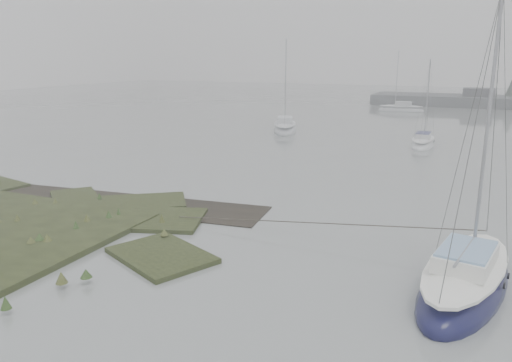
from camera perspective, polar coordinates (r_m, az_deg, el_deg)
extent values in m
plane|color=slate|center=(45.36, 10.95, 5.33)|extent=(160.00, 160.00, 0.00)
cube|color=#424247|center=(74.96, 24.07, 8.82)|extent=(4.00, 3.00, 2.20)
cone|color=#384238|center=(77.01, 27.14, 9.20)|extent=(2.00, 2.00, 3.50)
ellipsoid|color=#0F0F36|center=(16.17, 22.71, -11.12)|extent=(3.30, 6.87, 1.60)
ellipsoid|color=white|center=(15.92, 22.92, -9.02)|extent=(2.72, 5.96, 0.45)
cube|color=white|center=(15.52, 22.85, -8.04)|extent=(1.79, 2.47, 0.47)
cube|color=#7EA1C6|center=(15.42, 22.95, -7.13)|extent=(1.66, 2.27, 0.08)
cylinder|color=#939399|center=(15.71, 24.97, 6.00)|extent=(0.10, 0.10, 7.53)
cylinder|color=#939399|center=(15.25, 22.80, -7.36)|extent=(0.55, 2.61, 0.08)
ellipsoid|color=silver|center=(40.37, 18.51, 3.91)|extent=(1.69, 4.98, 1.21)
ellipsoid|color=silver|center=(40.30, 18.56, 4.59)|extent=(1.36, 4.34, 0.34)
cube|color=silver|center=(40.04, 18.56, 4.97)|extent=(1.09, 1.72, 0.35)
cube|color=#1B1C4D|center=(40.01, 18.59, 5.25)|extent=(1.01, 1.57, 0.06)
cylinder|color=#939399|center=(40.58, 19.01, 9.01)|extent=(0.08, 0.08, 5.67)
cylinder|color=#939399|center=(39.87, 18.56, 5.22)|extent=(0.09, 1.99, 0.06)
ellipsoid|color=#A2A7AB|center=(45.98, 3.31, 5.81)|extent=(4.05, 6.61, 1.52)
ellipsoid|color=silver|center=(45.89, 3.32, 6.56)|extent=(3.39, 5.71, 0.43)
cube|color=silver|center=(45.58, 3.32, 6.99)|extent=(1.99, 2.48, 0.45)
cube|color=#B7BDC2|center=(45.55, 3.33, 7.30)|extent=(1.85, 2.28, 0.07)
cylinder|color=#939399|center=(46.36, 3.41, 11.48)|extent=(0.10, 0.10, 7.18)
cylinder|color=#939399|center=(45.37, 3.32, 7.27)|extent=(0.92, 2.39, 0.08)
ellipsoid|color=silver|center=(65.37, 16.21, 7.72)|extent=(5.69, 2.09, 1.36)
ellipsoid|color=silver|center=(65.32, 16.25, 8.20)|extent=(4.96, 1.69, 0.39)
cube|color=silver|center=(65.27, 16.48, 8.48)|extent=(1.98, 1.29, 0.40)
cube|color=silver|center=(65.25, 16.49, 8.67)|extent=(1.81, 1.20, 0.06)
cylinder|color=#939399|center=(65.16, 15.82, 11.30)|extent=(0.09, 0.09, 6.42)
cylinder|color=#939399|center=(65.24, 16.63, 8.66)|extent=(2.25, 0.17, 0.07)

